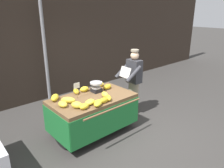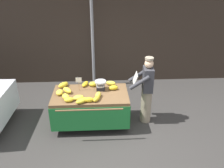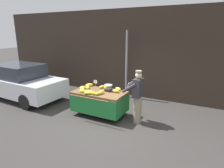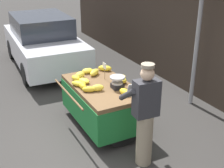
{
  "view_description": "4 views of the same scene",
  "coord_description": "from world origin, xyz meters",
  "px_view_note": "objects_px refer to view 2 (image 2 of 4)",
  "views": [
    {
      "loc": [
        -3.12,
        -3.05,
        2.65
      ],
      "look_at": [
        -0.07,
        0.38,
        1.06
      ],
      "focal_mm": 34.68,
      "sensor_mm": 36.0,
      "label": 1
    },
    {
      "loc": [
        -0.34,
        -4.56,
        3.54
      ],
      "look_at": [
        -0.07,
        0.55,
        1.04
      ],
      "focal_mm": 38.18,
      "sensor_mm": 36.0,
      "label": 2
    },
    {
      "loc": [
        2.74,
        -4.99,
        2.86
      ],
      "look_at": [
        -0.15,
        0.53,
        1.17
      ],
      "focal_mm": 30.99,
      "sensor_mm": 36.0,
      "label": 3
    },
    {
      "loc": [
        4.21,
        -1.85,
        3.18
      ],
      "look_at": [
        -0.21,
        0.43,
        1.04
      ],
      "focal_mm": 49.15,
      "sensor_mm": 36.0,
      "label": 4
    }
  ],
  "objects_px": {
    "banana_bunch_11": "(111,83)",
    "banana_bunch_2": "(89,100)",
    "banana_bunch_13": "(97,99)",
    "vendor_person": "(146,90)",
    "banana_bunch_0": "(67,90)",
    "banana_bunch_12": "(98,95)",
    "banana_bunch_1": "(60,92)",
    "weighing_scale": "(101,85)",
    "banana_bunch_5": "(93,84)",
    "banana_bunch_10": "(85,84)",
    "banana_bunch_6": "(69,100)",
    "banana_bunch_4": "(113,88)",
    "banana_cart": "(91,102)",
    "banana_bunch_9": "(66,97)",
    "banana_bunch_8": "(82,101)",
    "price_sign": "(79,81)",
    "banana_bunch_3": "(63,85)",
    "street_pole": "(93,43)",
    "banana_bunch_7": "(78,97)"
  },
  "relations": [
    {
      "from": "street_pole",
      "to": "weighing_scale",
      "type": "bearing_deg",
      "value": -84.09
    },
    {
      "from": "banana_bunch_13",
      "to": "vendor_person",
      "type": "relative_size",
      "value": 0.15
    },
    {
      "from": "banana_bunch_10",
      "to": "banana_bunch_11",
      "type": "distance_m",
      "value": 0.65
    },
    {
      "from": "banana_bunch_6",
      "to": "banana_bunch_5",
      "type": "bearing_deg",
      "value": 54.86
    },
    {
      "from": "banana_bunch_0",
      "to": "banana_bunch_11",
      "type": "relative_size",
      "value": 1.19
    },
    {
      "from": "vendor_person",
      "to": "banana_bunch_7",
      "type": "bearing_deg",
      "value": -168.19
    },
    {
      "from": "banana_bunch_0",
      "to": "banana_bunch_1",
      "type": "relative_size",
      "value": 1.25
    },
    {
      "from": "banana_bunch_10",
      "to": "banana_bunch_11",
      "type": "height_order",
      "value": "banana_bunch_11"
    },
    {
      "from": "banana_bunch_11",
      "to": "banana_bunch_12",
      "type": "height_order",
      "value": "banana_bunch_12"
    },
    {
      "from": "banana_bunch_9",
      "to": "banana_bunch_12",
      "type": "relative_size",
      "value": 0.99
    },
    {
      "from": "price_sign",
      "to": "banana_bunch_9",
      "type": "bearing_deg",
      "value": -123.75
    },
    {
      "from": "banana_bunch_12",
      "to": "vendor_person",
      "type": "distance_m",
      "value": 1.2
    },
    {
      "from": "banana_bunch_7",
      "to": "banana_bunch_0",
      "type": "bearing_deg",
      "value": 129.35
    },
    {
      "from": "banana_bunch_7",
      "to": "banana_bunch_11",
      "type": "bearing_deg",
      "value": 41.36
    },
    {
      "from": "banana_bunch_1",
      "to": "banana_bunch_9",
      "type": "height_order",
      "value": "banana_bunch_9"
    },
    {
      "from": "weighing_scale",
      "to": "banana_bunch_10",
      "type": "height_order",
      "value": "weighing_scale"
    },
    {
      "from": "banana_cart",
      "to": "banana_bunch_1",
      "type": "height_order",
      "value": "banana_bunch_1"
    },
    {
      "from": "price_sign",
      "to": "banana_bunch_0",
      "type": "relative_size",
      "value": 1.17
    },
    {
      "from": "banana_bunch_2",
      "to": "banana_bunch_5",
      "type": "xyz_separation_m",
      "value": [
        0.08,
        0.78,
        0.0
      ]
    },
    {
      "from": "banana_bunch_0",
      "to": "banana_bunch_3",
      "type": "distance_m",
      "value": 0.33
    },
    {
      "from": "banana_bunch_11",
      "to": "vendor_person",
      "type": "height_order",
      "value": "vendor_person"
    },
    {
      "from": "banana_bunch_11",
      "to": "banana_bunch_2",
      "type": "bearing_deg",
      "value": -123.05
    },
    {
      "from": "banana_cart",
      "to": "banana_bunch_2",
      "type": "relative_size",
      "value": 8.79
    },
    {
      "from": "banana_bunch_9",
      "to": "banana_bunch_8",
      "type": "bearing_deg",
      "value": -25.38
    },
    {
      "from": "banana_bunch_10",
      "to": "vendor_person",
      "type": "height_order",
      "value": "vendor_person"
    },
    {
      "from": "weighing_scale",
      "to": "banana_bunch_5",
      "type": "bearing_deg",
      "value": 131.88
    },
    {
      "from": "banana_bunch_0",
      "to": "banana_bunch_10",
      "type": "height_order",
      "value": "banana_bunch_0"
    },
    {
      "from": "vendor_person",
      "to": "banana_bunch_12",
      "type": "bearing_deg",
      "value": -167.33
    },
    {
      "from": "banana_bunch_3",
      "to": "banana_bunch_6",
      "type": "xyz_separation_m",
      "value": [
        0.22,
        -0.74,
        -0.01
      ]
    },
    {
      "from": "banana_bunch_2",
      "to": "banana_bunch_5",
      "type": "relative_size",
      "value": 0.94
    },
    {
      "from": "banana_bunch_0",
      "to": "banana_bunch_12",
      "type": "xyz_separation_m",
      "value": [
        0.73,
        -0.27,
        -0.0
      ]
    },
    {
      "from": "banana_bunch_0",
      "to": "price_sign",
      "type": "bearing_deg",
      "value": 19.28
    },
    {
      "from": "banana_cart",
      "to": "vendor_person",
      "type": "bearing_deg",
      "value": 3.02
    },
    {
      "from": "banana_bunch_9",
      "to": "vendor_person",
      "type": "relative_size",
      "value": 0.13
    },
    {
      "from": "street_pole",
      "to": "banana_bunch_10",
      "type": "distance_m",
      "value": 1.87
    },
    {
      "from": "banana_bunch_11",
      "to": "banana_bunch_4",
      "type": "bearing_deg",
      "value": -79.31
    },
    {
      "from": "banana_bunch_1",
      "to": "banana_bunch_12",
      "type": "xyz_separation_m",
      "value": [
        0.9,
        -0.19,
        0.01
      ]
    },
    {
      "from": "banana_bunch_8",
      "to": "banana_bunch_9",
      "type": "xyz_separation_m",
      "value": [
        -0.37,
        0.18,
        0.01
      ]
    },
    {
      "from": "banana_bunch_1",
      "to": "banana_bunch_12",
      "type": "bearing_deg",
      "value": -11.64
    },
    {
      "from": "banana_bunch_2",
      "to": "banana_bunch_3",
      "type": "relative_size",
      "value": 0.7
    },
    {
      "from": "banana_bunch_9",
      "to": "banana_bunch_12",
      "type": "xyz_separation_m",
      "value": [
        0.73,
        0.05,
        -0.0
      ]
    },
    {
      "from": "banana_bunch_5",
      "to": "banana_bunch_9",
      "type": "bearing_deg",
      "value": -134.24
    },
    {
      "from": "banana_bunch_2",
      "to": "vendor_person",
      "type": "relative_size",
      "value": 0.12
    },
    {
      "from": "banana_bunch_1",
      "to": "banana_bunch_9",
      "type": "relative_size",
      "value": 1.03
    },
    {
      "from": "weighing_scale",
      "to": "banana_bunch_12",
      "type": "bearing_deg",
      "value": -98.91
    },
    {
      "from": "banana_bunch_13",
      "to": "banana_bunch_6",
      "type": "bearing_deg",
      "value": -178.59
    },
    {
      "from": "banana_cart",
      "to": "banana_bunch_6",
      "type": "xyz_separation_m",
      "value": [
        -0.46,
        -0.36,
        0.28
      ]
    },
    {
      "from": "banana_bunch_4",
      "to": "banana_bunch_6",
      "type": "bearing_deg",
      "value": -152.74
    },
    {
      "from": "banana_bunch_4",
      "to": "banana_bunch_8",
      "type": "xyz_separation_m",
      "value": [
        -0.73,
        -0.58,
        -0.01
      ]
    },
    {
      "from": "banana_bunch_1",
      "to": "banana_bunch_11",
      "type": "xyz_separation_m",
      "value": [
        1.22,
        0.42,
        0.01
      ]
    }
  ]
}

